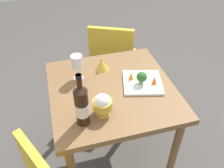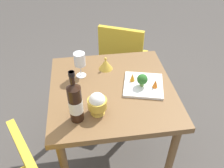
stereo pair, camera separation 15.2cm
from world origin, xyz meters
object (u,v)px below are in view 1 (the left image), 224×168
rice_bowl (102,104)px  carrot_garnish_right (131,76)px  chair_near_window (112,56)px  wine_bottle (82,105)px  serving_plate (142,82)px  wine_glass (77,62)px  rice_bowl_lid (102,65)px  broccoli_floret (142,77)px  carrot_garnish_left (154,80)px

rice_bowl → carrot_garnish_right: rice_bowl is taller
chair_near_window → rice_bowl: (0.31, 0.92, 0.30)m
wine_bottle → serving_plate: size_ratio=1.07×
wine_glass → rice_bowl: bearing=102.4°
wine_bottle → carrot_garnish_right: wine_bottle is taller
rice_bowl_lid → serving_plate: bearing=134.2°
wine_bottle → broccoli_floret: (-0.42, -0.21, -0.06)m
wine_bottle → serving_plate: wine_bottle is taller
chair_near_window → carrot_garnish_right: bearing=-69.9°
wine_bottle → carrot_garnish_left: 0.54m
rice_bowl_lid → carrot_garnish_right: bearing=130.5°
carrot_garnish_left → carrot_garnish_right: 0.16m
wine_bottle → serving_plate: bearing=-152.4°
carrot_garnish_left → serving_plate: bearing=-31.6°
wine_bottle → rice_bowl: 0.13m
rice_bowl_lid → serving_plate: rice_bowl_lid is taller
serving_plate → carrot_garnish_left: bearing=148.4°
broccoli_floret → serving_plate: bearing=-137.6°
rice_bowl → carrot_garnish_left: (-0.38, -0.16, -0.03)m
chair_near_window → rice_bowl: bearing=-83.6°
wine_glass → rice_bowl: 0.38m
wine_glass → carrot_garnish_right: 0.36m
chair_near_window → wine_bottle: wine_bottle is taller
wine_glass → broccoli_floret: 0.43m
broccoli_floret → rice_bowl_lid: bearing=-49.5°
rice_bowl_lid → carrot_garnish_left: bearing=136.9°
wine_bottle → chair_near_window: bearing=-114.3°
rice_bowl → carrot_garnish_left: bearing=-157.8°
rice_bowl_lid → chair_near_window: bearing=-113.5°
chair_near_window → rice_bowl_lid: 0.60m
carrot_garnish_left → wine_glass: bearing=-24.2°
serving_plate → carrot_garnish_left: carrot_garnish_left is taller
chair_near_window → wine_glass: bearing=-100.2°
wine_glass → serving_plate: (-0.40, 0.17, -0.12)m
carrot_garnish_left → rice_bowl: bearing=22.2°
serving_plate → carrot_garnish_right: bearing=-34.7°
chair_near_window → carrot_garnish_left: size_ratio=14.62×
chair_near_window → wine_glass: 0.77m
rice_bowl → chair_near_window: bearing=-108.8°
rice_bowl_lid → carrot_garnish_left: size_ratio=1.72×
broccoli_floret → carrot_garnish_left: 0.09m
wine_bottle → rice_bowl_lid: size_ratio=3.27×
chair_near_window → broccoli_floret: 0.79m
rice_bowl → carrot_garnish_right: (-0.25, -0.24, -0.03)m
chair_near_window → rice_bowl_lid: size_ratio=8.50×
rice_bowl → carrot_garnish_right: 0.35m
chair_near_window → rice_bowl_lid: bearing=-88.4°
rice_bowl_lid → wine_glass: bearing=18.3°
wine_bottle → carrot_garnish_right: (-0.37, -0.27, -0.08)m
carrot_garnish_left → wine_bottle: bearing=20.6°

